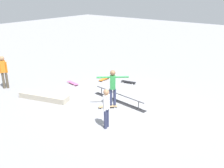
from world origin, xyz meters
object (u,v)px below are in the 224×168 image
Objects in this scene: skateboard_main at (108,106)px; loose_skateboard_black at (128,82)px; skate_ledge at (44,97)px; loose_skateboard_pink at (73,83)px; grind_rail at (119,98)px; loose_skateboard_orange at (105,79)px; bystander_white_shirt at (106,106)px; bystander_orange_shirt at (4,70)px; skater_main at (113,86)px.

skateboard_main is 3.21m from loose_skateboard_black.
loose_skateboard_pink is (0.39, -2.19, -0.05)m from skate_ledge.
grind_rail is 2.48m from loose_skateboard_black.
grind_rail is 0.79m from skateboard_main.
skateboard_main is at bearing 42.54° from loose_skateboard_orange.
loose_skateboard_orange and loose_skateboard_black have the same top height.
bystander_white_shirt reaches higher than skateboard_main.
grind_rail is 3.70× the size of loose_skateboard_orange.
loose_skateboard_orange is (-3.19, -4.04, -0.88)m from bystander_orange_shirt.
loose_skateboard_pink is at bearing -151.21° from loose_skateboard_black.
grind_rail is 4.14× the size of skateboard_main.
grind_rail is 1.00m from skater_main.
bystander_orange_shirt reaches higher than loose_skateboard_orange.
bystander_orange_shirt is at bearing 154.12° from skater_main.
loose_skateboard_orange is at bearing -175.97° from loose_skateboard_black.
loose_skateboard_black is at bearing 62.27° from skateboard_main.
skateboard_main is at bearing -153.09° from bystander_white_shirt.
loose_skateboard_pink is (3.39, -0.90, -0.89)m from skater_main.
loose_skateboard_orange is at bearing -0.16° from bystander_orange_shirt.
loose_skateboard_orange is at bearing -32.23° from grind_rail.
skateboard_main is at bearing -83.55° from loose_skateboard_black.
skateboard_main is at bearing -162.30° from skater_main.
grind_rail is at bearing 52.42° from loose_skateboard_orange.
skater_main is 2.31× the size of skateboard_main.
loose_skateboard_orange is (-0.52, -3.75, -0.05)m from skate_ledge.
bystander_orange_shirt is 2.04× the size of loose_skateboard_black.
loose_skateboard_pink is at bearing -79.98° from skate_ledge.
grind_rail is 1.98× the size of bystander_white_shirt.
grind_rail is 3.45m from skate_ledge.
grind_rail is 2.42m from bystander_white_shirt.
loose_skateboard_black is (1.03, -2.26, -0.10)m from grind_rail.
grind_rail is at bearing -146.87° from skate_ledge.
grind_rail is 1.77× the size of bystander_orange_shirt.
skater_main is 1.74m from bystander_white_shirt.
loose_skateboard_pink and loose_skateboard_black have the same top height.
skater_main is 2.01× the size of loose_skateboard_black.
skater_main reaches higher than bystander_white_shirt.
bystander_white_shirt is (-0.98, 1.32, 0.77)m from skateboard_main.
skateboard_main is at bearing 96.45° from grind_rail.
loose_skateboard_black is at bearing 50.59° from loose_skateboard_pink.
skater_main is at bearing -159.60° from bystander_white_shirt.
skate_ledge is at bearing -102.95° from bystander_white_shirt.
bystander_orange_shirt is (2.67, 0.29, 0.82)m from skate_ledge.
skater_main is 0.91m from skateboard_main.
grind_rail is at bearing 59.33° from skater_main.
skateboard_main is at bearing -159.12° from skate_ledge.
grind_rail is at bearing 43.88° from skateboard_main.
skater_main reaches higher than grind_rail.
skate_ledge is 3.37m from skater_main.
loose_skateboard_black is (1.14, -2.86, -0.89)m from skater_main.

